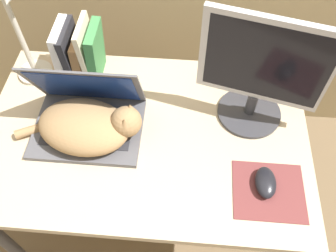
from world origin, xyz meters
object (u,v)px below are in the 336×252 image
(external_monitor, at_px, (261,72))
(cat, at_px, (88,126))
(desk_lamp, at_px, (15,12))
(computer_mouse, at_px, (266,182))
(laptop, at_px, (88,116))
(book_row, at_px, (80,53))

(external_monitor, bearing_deg, cat, -165.09)
(cat, xyz_separation_m, desk_lamp, (-0.24, 0.25, 0.25))
(computer_mouse, bearing_deg, laptop, 162.47)
(book_row, bearing_deg, cat, -73.26)
(computer_mouse, distance_m, book_row, 0.80)
(laptop, xyz_separation_m, cat, (0.02, -0.05, 0.01))
(computer_mouse, distance_m, desk_lamp, 0.95)
(laptop, xyz_separation_m, external_monitor, (0.56, 0.10, 0.16))
(external_monitor, xyz_separation_m, desk_lamp, (-0.79, 0.10, 0.10))
(laptop, relative_size, cat, 0.84)
(cat, height_order, book_row, book_row)
(cat, distance_m, desk_lamp, 0.43)
(cat, xyz_separation_m, book_row, (-0.09, 0.29, 0.04))
(external_monitor, distance_m, computer_mouse, 0.34)
(external_monitor, xyz_separation_m, computer_mouse, (0.03, -0.28, -0.19))
(external_monitor, distance_m, desk_lamp, 0.80)
(desk_lamp, bearing_deg, external_monitor, -7.36)
(external_monitor, height_order, computer_mouse, external_monitor)
(laptop, distance_m, cat, 0.05)
(laptop, distance_m, computer_mouse, 0.63)
(external_monitor, relative_size, desk_lamp, 0.90)
(desk_lamp, bearing_deg, laptop, -41.00)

